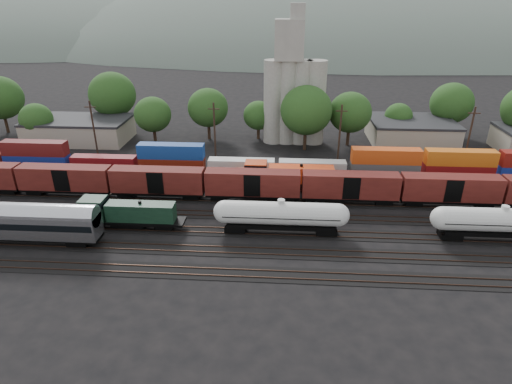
# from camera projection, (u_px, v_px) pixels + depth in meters

# --- Properties ---
(ground) EXTENTS (600.00, 600.00, 0.00)m
(ground) POSITION_uv_depth(u_px,v_px,m) (273.00, 216.00, 64.69)
(ground) COLOR black
(tracks) EXTENTS (180.00, 33.20, 0.20)m
(tracks) POSITION_uv_depth(u_px,v_px,m) (273.00, 216.00, 64.67)
(tracks) COLOR black
(tracks) RESTS_ON ground
(green_locomotive) EXTENTS (16.08, 2.84, 4.26)m
(green_locomotive) POSITION_uv_depth(u_px,v_px,m) (122.00, 213.00, 60.41)
(green_locomotive) COLOR black
(green_locomotive) RESTS_ON ground
(tank_car_a) EXTENTS (18.74, 3.35, 4.91)m
(tank_car_a) POSITION_uv_depth(u_px,v_px,m) (281.00, 215.00, 58.87)
(tank_car_a) COLOR silver
(tank_car_a) RESTS_ON ground
(tank_car_b) EXTENTS (18.78, 3.36, 4.92)m
(tank_car_b) POSITION_uv_depth(u_px,v_px,m) (502.00, 221.00, 57.11)
(tank_car_b) COLOR silver
(tank_car_b) RESTS_ON ground
(passenger_coach) EXTENTS (25.14, 3.10, 5.71)m
(passenger_coach) POSITION_uv_depth(u_px,v_px,m) (5.00, 220.00, 56.26)
(passenger_coach) COLOR silver
(passenger_coach) RESTS_ON ground
(orange_locomotive) EXTENTS (18.21, 3.04, 4.55)m
(orange_locomotive) POSITION_uv_depth(u_px,v_px,m) (283.00, 175.00, 72.58)
(orange_locomotive) COLOR black
(orange_locomotive) RESTS_ON ground
(boxcar_string) EXTENTS (153.60, 2.90, 4.20)m
(boxcar_string) POSITION_uv_depth(u_px,v_px,m) (301.00, 185.00, 67.65)
(boxcar_string) COLOR black
(boxcar_string) RESTS_ON ground
(container_wall) EXTENTS (169.43, 2.60, 5.80)m
(container_wall) POSITION_uv_depth(u_px,v_px,m) (307.00, 165.00, 76.82)
(container_wall) COLOR black
(container_wall) RESTS_ON ground
(grain_silo) EXTENTS (13.40, 5.00, 29.00)m
(grain_silo) POSITION_uv_depth(u_px,v_px,m) (294.00, 92.00, 92.37)
(grain_silo) COLOR #9E9B91
(grain_silo) RESTS_ON ground
(industrial_sheds) EXTENTS (119.38, 17.26, 5.10)m
(industrial_sheds) POSITION_uv_depth(u_px,v_px,m) (307.00, 132.00, 95.15)
(industrial_sheds) COLOR #9E937F
(industrial_sheds) RESTS_ON ground
(tree_band) EXTENTS (164.90, 22.73, 14.06)m
(tree_band) POSITION_uv_depth(u_px,v_px,m) (283.00, 108.00, 94.62)
(tree_band) COLOR black
(tree_band) RESTS_ON ground
(utility_poles) EXTENTS (122.20, 0.36, 12.00)m
(utility_poles) POSITION_uv_depth(u_px,v_px,m) (277.00, 134.00, 82.00)
(utility_poles) COLOR black
(utility_poles) RESTS_ON ground
(distant_hills) EXTENTS (860.00, 286.00, 130.00)m
(distant_hills) POSITION_uv_depth(u_px,v_px,m) (316.00, 73.00, 307.33)
(distant_hills) COLOR #59665B
(distant_hills) RESTS_ON ground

